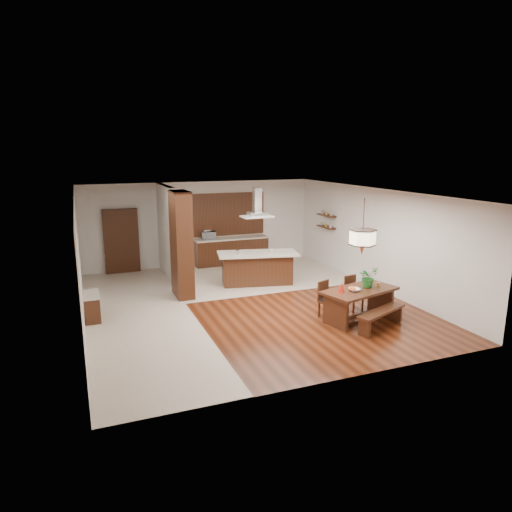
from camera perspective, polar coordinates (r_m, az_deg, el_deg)
name	(u,v)px	position (r m, az deg, el deg)	size (l,w,h in m)	color
room_shell	(245,226)	(11.63, -1.38, 3.78)	(9.00, 9.04, 2.92)	#3B180A
tile_hallway	(139,316)	(11.54, -14.37, -7.28)	(2.50, 9.00, 0.01)	beige
tile_kitchen	(255,275)	(14.79, -0.09, -2.36)	(5.50, 4.00, 0.01)	beige
soffit_band	(245,193)	(11.53, -1.40, 7.82)	(8.00, 9.00, 0.02)	#3D1C0F
partition_pier	(181,245)	(12.50, -9.30, 1.41)	(0.45, 1.00, 2.90)	black
partition_stub	(167,232)	(14.53, -11.06, 2.96)	(0.18, 2.40, 2.90)	silver
hallway_console	(92,307)	(11.57, -19.82, -5.98)	(0.37, 0.88, 0.63)	black
hallway_doorway	(121,241)	(15.51, -16.47, 1.79)	(1.10, 0.20, 2.10)	black
rear_counter	(231,251)	(16.15, -3.11, 0.66)	(2.60, 0.62, 0.95)	black
kitchen_window	(229,214)	(16.17, -3.45, 5.26)	(2.60, 0.08, 1.50)	#A86B32
shelf_lower	(326,227)	(15.69, 8.74, 3.60)	(0.26, 0.90, 0.04)	black
shelf_upper	(326,215)	(15.63, 8.79, 5.05)	(0.26, 0.90, 0.04)	black
dining_table	(359,297)	(11.06, 12.79, -5.07)	(1.99, 1.35, 0.76)	black
dining_bench	(381,319)	(10.79, 15.35, -7.61)	(1.52, 0.33, 0.43)	black
dining_chair_left	(329,300)	(11.13, 9.06, -5.42)	(0.39, 0.39, 0.88)	black
dining_chair_right	(354,293)	(11.77, 12.18, -4.57)	(0.38, 0.38, 0.86)	black
pendant_lantern	(363,227)	(10.67, 13.25, 3.59)	(0.64, 0.64, 1.31)	#FFECC3
foliage_plant	(368,277)	(11.16, 13.83, -2.55)	(0.45, 0.39, 0.50)	#236A27
fruit_bowl	(354,290)	(10.82, 12.19, -4.15)	(0.27, 0.27, 0.07)	beige
napkin_cone	(341,287)	(10.65, 10.62, -3.86)	(0.15, 0.15, 0.24)	red
gold_ornament	(378,284)	(11.31, 15.06, -3.46)	(0.07, 0.07, 0.10)	gold
kitchen_island	(257,268)	(13.69, 0.15, -1.48)	(2.52, 1.50, 0.97)	black
range_hood	(257,202)	(13.34, 0.14, 6.72)	(0.90, 0.55, 0.87)	silver
island_cup	(271,250)	(13.64, 1.93, 0.69)	(0.11, 0.11, 0.09)	silver
microwave	(209,235)	(15.83, -5.95, 2.59)	(0.48, 0.32, 0.27)	silver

